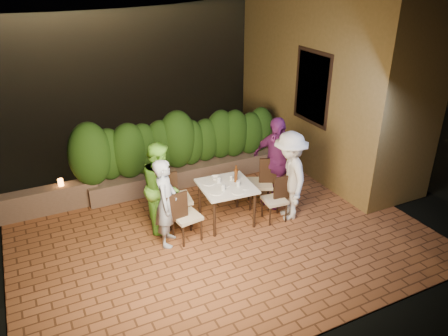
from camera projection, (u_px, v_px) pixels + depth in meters
ground at (224, 239)px, 7.65m from camera, size 400.00×400.00×0.00m
terrace_floor at (212, 228)px, 8.08m from camera, size 7.00×6.00×0.15m
building_wall at (330, 56)px, 9.63m from camera, size 1.60×5.00×5.00m
window_pane at (313, 87)px, 9.13m from camera, size 0.08×1.00×1.40m
window_frame at (313, 87)px, 9.12m from camera, size 0.06×1.15×1.55m
planter at (186, 174)px, 9.50m from camera, size 4.20×0.55×0.40m
hedge at (185, 142)px, 9.18m from camera, size 4.00×0.70×1.10m
parapet at (39, 202)px, 8.28m from camera, size 2.20×0.30×0.50m
hill at (41, 30)px, 58.75m from camera, size 52.00×40.00×22.00m
dining_table at (226, 203)px, 8.00m from camera, size 0.99×0.99×0.75m
plate_nw at (216, 192)px, 7.59m from camera, size 0.24×0.24×0.01m
plate_sw at (209, 183)px, 7.89m from camera, size 0.21×0.21×0.01m
plate_ne at (243, 187)px, 7.75m from camera, size 0.20×0.20×0.01m
plate_se at (235, 178)px, 8.09m from camera, size 0.20×0.20×0.01m
plate_centre at (225, 185)px, 7.84m from camera, size 0.21×0.21×0.01m
plate_front at (238, 192)px, 7.59m from camera, size 0.22×0.22×0.01m
glass_nw at (223, 188)px, 7.63m from camera, size 0.07×0.07×0.12m
glass_sw at (219, 180)px, 7.90m from camera, size 0.07×0.07×0.11m
glass_ne at (238, 184)px, 7.77m from camera, size 0.06×0.06×0.11m
glass_se at (231, 178)px, 7.99m from camera, size 0.06×0.06×0.10m
beer_bottle at (236, 174)px, 7.88m from camera, size 0.06×0.06×0.33m
bowl at (216, 178)px, 8.06m from camera, size 0.21×0.21×0.04m
chair_left_front at (187, 215)px, 7.44m from camera, size 0.49×0.49×0.94m
chair_left_back at (177, 198)px, 7.86m from camera, size 0.54×0.54×1.06m
chair_right_front at (275, 199)px, 8.02m from camera, size 0.44×0.44×0.87m
chair_right_back at (260, 182)px, 8.46m from camera, size 0.63×0.63×1.02m
diner_blue at (166, 203)px, 7.20m from camera, size 0.60×0.68×1.56m
diner_green at (161, 186)px, 7.65m from camera, size 0.80×0.93×1.64m
diner_white at (289, 176)px, 7.93m from camera, size 0.90×1.23×1.70m
diner_purple at (275, 162)px, 8.36m from camera, size 0.76×1.15×1.81m
parapet_lamp at (61, 182)px, 8.32m from camera, size 0.10×0.10×0.14m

